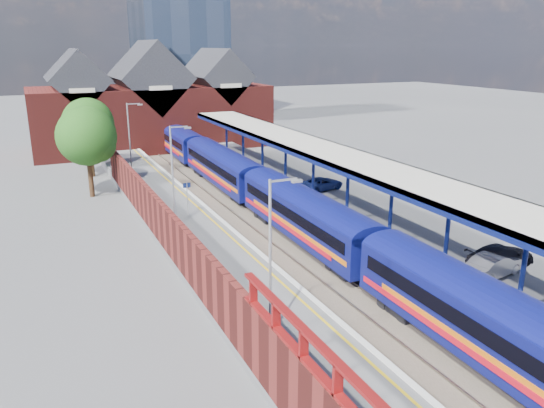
# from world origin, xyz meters

# --- Properties ---
(ground) EXTENTS (240.00, 240.00, 0.00)m
(ground) POSITION_xyz_m (0.00, 30.00, 0.00)
(ground) COLOR #5B5B5E
(ground) RESTS_ON ground
(ballast_bed) EXTENTS (6.00, 76.00, 0.06)m
(ballast_bed) POSITION_xyz_m (0.00, 20.00, 0.03)
(ballast_bed) COLOR #473D33
(ballast_bed) RESTS_ON ground
(rails) EXTENTS (4.51, 76.00, 0.14)m
(rails) POSITION_xyz_m (0.00, 20.00, 0.12)
(rails) COLOR slate
(rails) RESTS_ON ground
(left_platform) EXTENTS (5.00, 76.00, 1.00)m
(left_platform) POSITION_xyz_m (-5.50, 20.00, 0.50)
(left_platform) COLOR #565659
(left_platform) RESTS_ON ground
(right_platform) EXTENTS (6.00, 76.00, 1.00)m
(right_platform) POSITION_xyz_m (6.00, 20.00, 0.50)
(right_platform) COLOR #565659
(right_platform) RESTS_ON ground
(coping_left) EXTENTS (0.30, 76.00, 0.05)m
(coping_left) POSITION_xyz_m (-3.15, 20.00, 1.02)
(coping_left) COLOR silver
(coping_left) RESTS_ON left_platform
(coping_right) EXTENTS (0.30, 76.00, 0.05)m
(coping_right) POSITION_xyz_m (3.15, 20.00, 1.02)
(coping_right) COLOR silver
(coping_right) RESTS_ON right_platform
(yellow_line) EXTENTS (0.14, 76.00, 0.01)m
(yellow_line) POSITION_xyz_m (-3.75, 20.00, 1.01)
(yellow_line) COLOR yellow
(yellow_line) RESTS_ON left_platform
(train) EXTENTS (3.04, 65.94, 3.45)m
(train) POSITION_xyz_m (1.49, 25.86, 2.12)
(train) COLOR navy
(train) RESTS_ON ground
(canopy) EXTENTS (4.50, 52.00, 4.48)m
(canopy) POSITION_xyz_m (5.48, 21.95, 5.25)
(canopy) COLOR navy
(canopy) RESTS_ON right_platform
(lamp_post_b) EXTENTS (1.48, 0.18, 7.00)m
(lamp_post_b) POSITION_xyz_m (-6.36, 6.00, 4.99)
(lamp_post_b) COLOR #A5A8AA
(lamp_post_b) RESTS_ON left_platform
(lamp_post_c) EXTENTS (1.48, 0.18, 7.00)m
(lamp_post_c) POSITION_xyz_m (-6.36, 22.00, 4.99)
(lamp_post_c) COLOR #A5A8AA
(lamp_post_c) RESTS_ON left_platform
(lamp_post_d) EXTENTS (1.48, 0.18, 7.00)m
(lamp_post_d) POSITION_xyz_m (-6.36, 38.00, 4.99)
(lamp_post_d) COLOR #A5A8AA
(lamp_post_d) RESTS_ON left_platform
(platform_sign) EXTENTS (0.55, 0.08, 2.50)m
(platform_sign) POSITION_xyz_m (-5.00, 24.00, 2.69)
(platform_sign) COLOR #A5A8AA
(platform_sign) RESTS_ON left_platform
(brick_wall) EXTENTS (0.35, 50.00, 3.86)m
(brick_wall) POSITION_xyz_m (-8.10, 13.54, 2.45)
(brick_wall) COLOR maroon
(brick_wall) RESTS_ON left_platform
(station_building) EXTENTS (30.00, 12.12, 13.78)m
(station_building) POSITION_xyz_m (0.00, 58.00, 5.45)
(station_building) COLOR maroon
(station_building) RESTS_ON ground
(glass_tower) EXTENTS (14.20, 14.20, 40.30)m
(glass_tower) POSITION_xyz_m (10.00, 80.00, 20.20)
(glass_tower) COLOR #495E7E
(glass_tower) RESTS_ON ground
(tree_near) EXTENTS (5.20, 5.20, 8.10)m
(tree_near) POSITION_xyz_m (-10.35, 35.91, 5.35)
(tree_near) COLOR #382314
(tree_near) RESTS_ON ground
(tree_far) EXTENTS (5.20, 5.20, 8.10)m
(tree_far) POSITION_xyz_m (-9.35, 43.91, 5.35)
(tree_far) COLOR #382314
(tree_far) RESTS_ON ground
(parked_car_silver) EXTENTS (4.03, 2.03, 1.27)m
(parked_car_silver) POSITION_xyz_m (7.16, 6.56, 1.63)
(parked_car_silver) COLOR #A5A4A9
(parked_car_silver) RESTS_ON right_platform
(parked_car_dark) EXTENTS (4.58, 2.20, 1.29)m
(parked_car_dark) POSITION_xyz_m (8.50, 7.34, 1.64)
(parked_car_dark) COLOR black
(parked_car_dark) RESTS_ON right_platform
(parked_car_blue) EXTENTS (4.31, 2.67, 1.11)m
(parked_car_blue) POSITION_xyz_m (7.70, 26.22, 1.56)
(parked_car_blue) COLOR navy
(parked_car_blue) RESTS_ON right_platform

